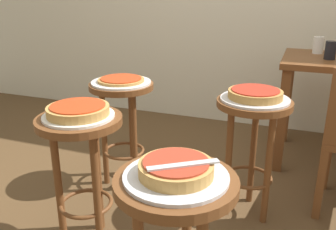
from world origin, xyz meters
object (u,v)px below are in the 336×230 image
(pizza_foreground, at_px, (176,168))
(serving_plate_middle, at_px, (79,116))
(serving_plate_foreground, at_px, (176,177))
(cup_far_edge, at_px, (318,45))
(serving_plate_leftside, at_px, (255,99))
(stool_rear, at_px, (122,110))
(pizza_middle, at_px, (78,110))
(cup_near_edge, at_px, (330,50))
(serving_plate_rear, at_px, (121,82))
(pizza_rear, at_px, (121,80))
(stool_leftside, at_px, (252,131))
(pizza_leftside, at_px, (255,94))
(stool_foreground, at_px, (176,225))
(stool_middle, at_px, (82,152))
(pizza_server_knife, at_px, (183,165))

(pizza_foreground, relative_size, serving_plate_middle, 0.72)
(serving_plate_foreground, height_order, cup_far_edge, cup_far_edge)
(serving_plate_leftside, distance_m, cup_far_edge, 1.07)
(stool_rear, bearing_deg, pizza_middle, -80.35)
(cup_near_edge, relative_size, cup_far_edge, 1.01)
(serving_plate_rear, xyz_separation_m, pizza_rear, (-0.00, 0.00, 0.02))
(stool_leftside, relative_size, cup_far_edge, 5.61)
(serving_plate_leftside, bearing_deg, cup_near_edge, 65.38)
(pizza_leftside, bearing_deg, stool_foreground, -96.86)
(stool_rear, height_order, serving_plate_rear, serving_plate_rear)
(serving_plate_rear, relative_size, cup_far_edge, 3.02)
(serving_plate_foreground, height_order, serving_plate_middle, same)
(pizza_rear, bearing_deg, stool_middle, -80.35)
(pizza_leftside, distance_m, cup_far_edge, 1.06)
(pizza_foreground, distance_m, stool_middle, 0.73)
(pizza_middle, relative_size, stool_rear, 0.42)
(serving_plate_foreground, bearing_deg, stool_middle, 148.33)
(stool_middle, distance_m, serving_plate_leftside, 0.90)
(stool_leftside, relative_size, pizza_server_knife, 3.04)
(stool_leftside, bearing_deg, cup_near_edge, 65.38)
(stool_foreground, relative_size, pizza_middle, 2.41)
(stool_middle, height_order, cup_near_edge, cup_near_edge)
(stool_middle, relative_size, serving_plate_rear, 1.86)
(stool_leftside, height_order, pizza_leftside, pizza_leftside)
(pizza_middle, height_order, cup_far_edge, cup_far_edge)
(stool_middle, height_order, stool_rear, same)
(pizza_leftside, relative_size, stool_rear, 0.41)
(pizza_foreground, bearing_deg, pizza_rear, 125.59)
(stool_foreground, distance_m, serving_plate_leftside, 0.93)
(pizza_leftside, bearing_deg, pizza_middle, -142.33)
(pizza_middle, bearing_deg, pizza_server_knife, -31.77)
(serving_plate_middle, bearing_deg, pizza_leftside, 37.67)
(serving_plate_leftside, bearing_deg, stool_rear, 175.38)
(serving_plate_leftside, bearing_deg, serving_plate_rear, 175.38)
(cup_far_edge, bearing_deg, serving_plate_foreground, -101.87)
(stool_leftside, xyz_separation_m, pizza_server_knife, (-0.08, -0.93, 0.23))
(stool_foreground, bearing_deg, pizza_middle, 148.33)
(pizza_leftside, height_order, cup_near_edge, cup_near_edge)
(stool_leftside, relative_size, pizza_rear, 2.39)
(stool_middle, xyz_separation_m, stool_rear, (-0.10, 0.61, 0.00))
(serving_plate_foreground, xyz_separation_m, stool_rear, (-0.70, 0.97, -0.18))
(pizza_middle, relative_size, serving_plate_leftside, 0.78)
(serving_plate_middle, relative_size, pizza_rear, 1.15)
(stool_foreground, height_order, serving_plate_rear, serving_plate_rear)
(stool_leftside, distance_m, cup_near_edge, 0.94)
(pizza_middle, height_order, pizza_server_knife, pizza_server_knife)
(serving_plate_middle, distance_m, cup_far_edge, 1.85)
(stool_leftside, distance_m, pizza_rear, 0.83)
(pizza_leftside, relative_size, serving_plate_rear, 0.77)
(pizza_foreground, xyz_separation_m, serving_plate_rear, (-0.70, 0.97, -0.03))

